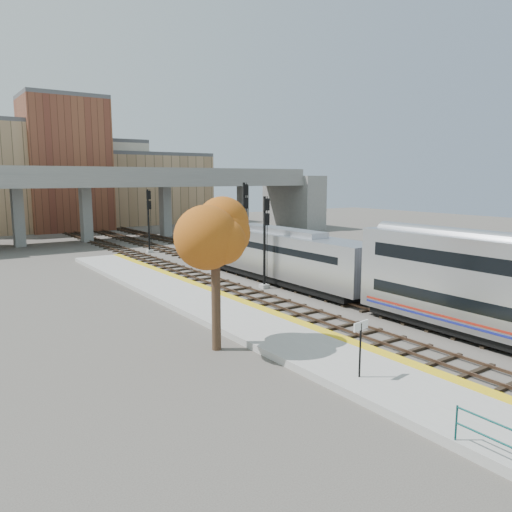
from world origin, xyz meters
TOP-DOWN VIEW (x-y plane):
  - ground at (0.00, 0.00)m, footprint 160.00×160.00m
  - platform at (-7.25, 0.00)m, footprint 4.50×60.00m
  - yellow_strip at (-5.35, 0.00)m, footprint 0.70×60.00m
  - tracks at (0.93, 12.50)m, footprint 10.70×95.00m
  - overpass at (4.92, 45.00)m, footprint 54.00×12.00m
  - buildings_far at (1.26, 66.57)m, footprint 43.00×21.00m
  - parking_lot at (14.00, 28.00)m, footprint 14.00×18.00m
  - locomotive at (1.00, 10.53)m, footprint 3.02×19.05m
  - signal_mast_near at (-1.10, 9.51)m, footprint 0.60×0.64m
  - signal_mast_mid at (3.00, 18.53)m, footprint 0.60×0.64m
  - signal_mast_far at (-1.10, 31.37)m, footprint 0.60×0.64m
  - station_sign at (-8.24, -6.95)m, footprint 0.90×0.19m
  - tree at (-10.81, -0.11)m, footprint 3.60×3.60m
  - car_a at (9.33, 23.50)m, footprint 1.43×3.51m
  - car_b at (15.12, 26.71)m, footprint 1.35×3.44m
  - car_c at (16.48, 29.15)m, footprint 3.83×4.87m

SIDE VIEW (x-z plane):
  - ground at x=0.00m, z-range 0.00..0.00m
  - parking_lot at x=14.00m, z-range 0.00..0.04m
  - tracks at x=0.93m, z-range -0.05..0.20m
  - platform at x=-7.25m, z-range 0.00..0.35m
  - yellow_strip at x=-5.35m, z-range 0.35..0.36m
  - car_b at x=15.12m, z-range 0.04..1.15m
  - car_a at x=9.33m, z-range 0.04..1.23m
  - car_c at x=16.48m, z-range 0.04..1.36m
  - station_sign at x=-8.24m, z-range 0.84..3.12m
  - locomotive at x=1.00m, z-range 0.23..4.33m
  - signal_mast_near at x=-1.10m, z-range -0.07..6.77m
  - signal_mast_far at x=-1.10m, z-range -0.05..6.88m
  - signal_mast_mid at x=3.00m, z-range 0.09..7.83m
  - tree at x=-10.81m, z-range 1.83..9.42m
  - overpass at x=4.92m, z-range 1.06..10.56m
  - buildings_far at x=1.26m, z-range -2.42..18.18m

